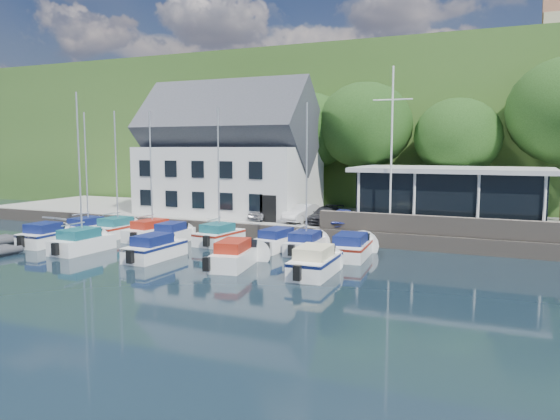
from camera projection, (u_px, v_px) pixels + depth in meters
The scene contains 31 objects.
ground at pixel (193, 273), 28.36m from camera, with size 180.00×180.00×0.00m, color black.
quay at pixel (311, 222), 44.20m from camera, with size 60.00×13.00×1.00m, color gray.
quay_face at pixel (279, 233), 38.29m from camera, with size 60.00×0.30×1.00m, color #6B6156.
hillside at pixel (413, 137), 83.77m from camera, with size 160.00×75.00×16.00m, color #345921.
field_patch at pixel (475, 86), 86.89m from camera, with size 50.00×30.00×0.30m, color #4F5F2F.
harbor_building at pixel (229, 161), 45.54m from camera, with size 14.40×8.20×8.70m, color silver, non-canonical shape.
club_pavilion at pixel (451, 197), 38.13m from camera, with size 13.20×7.20×4.10m, color black, non-canonical shape.
seawall at pixel (458, 227), 33.72m from camera, with size 18.00×0.50×1.20m, color #6B6156.
gangway at pixel (78, 230), 43.16m from camera, with size 1.20×6.00×1.40m, color silver, non-canonical shape.
car_silver at pixel (263, 212), 41.72m from camera, with size 1.38×3.43×1.17m, color #B6B6BB.
car_white at pixel (302, 213), 40.43m from camera, with size 1.37×3.93×1.30m, color silver.
car_dgrey at pixel (326, 215), 39.78m from camera, with size 1.65×4.05×1.18m, color #2A2B2F.
car_blue at pixel (344, 217), 38.37m from camera, with size 1.40×3.54×1.21m, color #333E9C.
flagpole at pixel (391, 150), 35.57m from camera, with size 2.57×0.20×10.69m, color silver, non-canonical shape.
tree_1 at pixel (207, 153), 52.99m from camera, with size 7.18×7.18×9.81m, color black, non-canonical shape.
tree_2 at pixel (309, 151), 48.10m from camera, with size 7.50×7.50×10.25m, color black, non-canonical shape.
tree_3 at pixel (364, 148), 45.71m from camera, with size 7.97×7.97×10.89m, color black, non-canonical shape.
tree_4 at pixel (457, 157), 43.35m from camera, with size 6.87×6.87×9.38m, color black, non-canonical shape.
boat_r1_0 at pixel (87, 179), 39.87m from camera, with size 1.89×5.91×8.35m, color white, non-canonical shape.
boat_r1_1 at pixel (116, 176), 39.29m from camera, with size 1.97×5.83×8.82m, color white, non-canonical shape.
boat_r1_2 at pixel (151, 178), 38.17m from camera, with size 1.79×6.51×8.67m, color white, non-canonical shape.
boat_r1_3 at pixel (173, 232), 37.35m from camera, with size 1.75×5.17×1.39m, color white, non-canonical shape.
boat_r1_4 at pixel (218, 180), 36.26m from camera, with size 2.06×5.24×8.72m, color white, non-canonical shape.
boat_r1_5 at pixel (278, 239), 34.84m from camera, with size 1.73×6.04×1.37m, color white, non-canonical shape.
boat_r1_6 at pixel (307, 186), 33.33m from camera, with size 1.98×5.45×8.26m, color white, non-canonical shape.
boat_r1_7 at pixel (352, 245), 32.37m from camera, with size 2.11×6.36×1.43m, color white, non-canonical shape.
boat_r2_0 at pixel (46, 234), 36.17m from camera, with size 2.06×5.17×1.53m, color white, non-canonical shape.
boat_r2_1 at pixel (80, 179), 33.51m from camera, with size 2.04×5.85×9.14m, color white, non-canonical shape.
boat_r2_2 at pixel (155, 246), 31.83m from camera, with size 1.87×6.03×1.48m, color white, non-canonical shape.
boat_r2_3 at pixel (235, 253), 29.81m from camera, with size 1.77×6.20×1.50m, color white, non-canonical shape.
boat_r2_4 at pixel (315, 260), 27.85m from camera, with size 1.99×5.90×1.53m, color white, non-canonical shape.
Camera 1 is at (15.38, -23.59, 6.53)m, focal length 35.00 mm.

